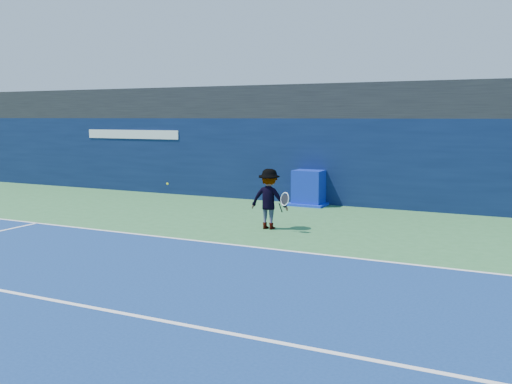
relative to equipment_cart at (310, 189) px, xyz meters
The scene contains 8 objects.
ground 9.84m from the equipment_cart, 94.89° to the right, with size 80.00×80.00×0.00m, color #316F3A.
baseline 6.86m from the equipment_cart, 97.04° to the right, with size 24.00×0.10×0.01m, color white.
service_line 11.83m from the equipment_cart, 94.07° to the right, with size 24.00×0.10×0.01m, color white.
stadium_band 3.59m from the equipment_cart, 116.03° to the left, with size 36.00×3.00×1.20m, color black.
back_wall_assembly 1.45m from the equipment_cart, 139.65° to the left, with size 36.00×1.03×3.00m.
equipment_cart is the anchor object (origin of this frame).
tennis_player 4.59m from the equipment_cart, 83.50° to the right, with size 1.29×0.72×1.66m.
tennis_ball 5.93m from the equipment_cart, 111.76° to the right, with size 0.06×0.06×0.06m.
Camera 1 is at (7.78, -8.79, 3.05)m, focal length 40.00 mm.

